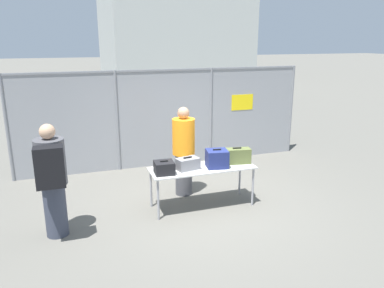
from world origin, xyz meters
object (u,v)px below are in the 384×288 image
Objects in this scene: suitcase_navy at (217,159)px; utility_trailer at (214,130)px; suitcase_black at (164,168)px; suitcase_grey at (188,164)px; inspection_table at (202,171)px; traveler_hooded at (52,177)px; suitcase_olive at (237,156)px; security_worker_near at (184,150)px.

suitcase_navy is 4.40m from utility_trailer.
suitcase_black is 0.46m from suitcase_grey.
suitcase_grey is 0.55m from suitcase_navy.
suitcase_grey is (-0.28, -0.01, 0.17)m from inspection_table.
suitcase_black is at bearing 0.51° from traveler_hooded.
suitcase_olive is at bearing -106.42° from utility_trailer.
suitcase_navy is 0.11× the size of utility_trailer.
suitcase_navy is (1.00, 0.03, 0.05)m from suitcase_black.
security_worker_near reaches higher than suitcase_grey.
suitcase_black is 1.84m from traveler_hooded.
inspection_table is 4.37× the size of suitcase_grey.
traveler_hooded is (-2.83, -0.26, 0.08)m from suitcase_navy.
inspection_table is 0.35m from suitcase_navy.
inspection_table is at bearing -178.40° from suitcase_olive.
utility_trailer is (1.87, 4.01, -0.30)m from inspection_table.
security_worker_near reaches higher than suitcase_black.
suitcase_grey is 0.98m from suitcase_olive.
inspection_table is at bearing 167.07° from suitcase_navy.
security_worker_near is 0.46× the size of utility_trailer.
security_worker_near is (2.42, 0.98, -0.08)m from traveler_hooded.
traveler_hooded reaches higher than inspection_table.
traveler_hooded is at bearing -172.24° from suitcase_grey.
security_worker_near reaches higher than inspection_table.
suitcase_navy is at bearing -111.63° from utility_trailer.
suitcase_olive is 0.30× the size of security_worker_near.
security_worker_near is (-0.15, 0.66, 0.22)m from inspection_table.
security_worker_near is at bearing 15.36° from traveler_hooded.
security_worker_near reaches higher than suitcase_olive.
utility_trailer is (4.44, 4.32, -0.60)m from traveler_hooded.
utility_trailer is (2.16, 4.01, -0.47)m from suitcase_grey.
utility_trailer is at bearing 57.42° from suitcase_black.
suitcase_black is at bearing 48.49° from security_worker_near.
suitcase_black is 1.44m from suitcase_olive.
security_worker_near is at bearing 51.61° from suitcase_black.
utility_trailer is (2.61, 4.09, -0.47)m from suitcase_black.
security_worker_near is (-0.41, 0.72, -0.01)m from suitcase_navy.
inspection_table is at bearing 6.73° from suitcase_black.
traveler_hooded reaches higher than utility_trailer.
suitcase_navy is 0.24× the size of security_worker_near.
suitcase_black is 4.88m from utility_trailer.
suitcase_olive is at bearing -0.78° from traveler_hooded.
traveler_hooded reaches higher than suitcase_grey.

